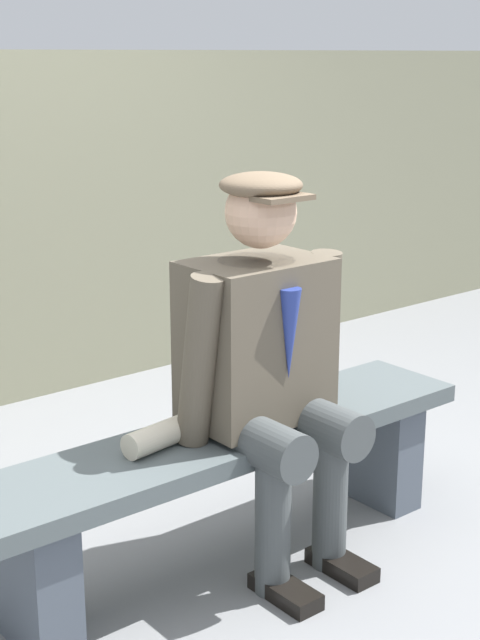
{
  "coord_description": "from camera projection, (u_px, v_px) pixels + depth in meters",
  "views": [
    {
      "loc": [
        1.71,
        2.15,
        1.59
      ],
      "look_at": [
        -0.04,
        0.0,
        0.8
      ],
      "focal_mm": 52.88,
      "sensor_mm": 36.0,
      "label": 1
    }
  ],
  "objects": [
    {
      "name": "ground_plane",
      "position": [
        230.0,
        559.0,
        3.07
      ],
      "size": [
        30.0,
        30.0,
        0.0
      ],
      "primitive_type": "plane",
      "color": "slate"
    },
    {
      "name": "bench",
      "position": [
        230.0,
        470.0,
        2.98
      ],
      "size": [
        1.76,
        0.37,
        0.45
      ],
      "color": "#4D5658",
      "rests_on": "ground"
    },
    {
      "name": "seated_man",
      "position": [
        266.0,
        356.0,
        2.91
      ],
      "size": [
        0.61,
        0.56,
        1.25
      ],
      "color": "brown",
      "rests_on": "ground"
    },
    {
      "name": "rolled_magazine",
      "position": [
        156.0,
        437.0,
        2.79
      ],
      "size": [
        0.22,
        0.11,
        0.08
      ],
      "primitive_type": "cylinder",
      "rotation": [
        0.0,
        1.57,
        0.15
      ],
      "color": "beige",
      "rests_on": "bench"
    }
  ]
}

